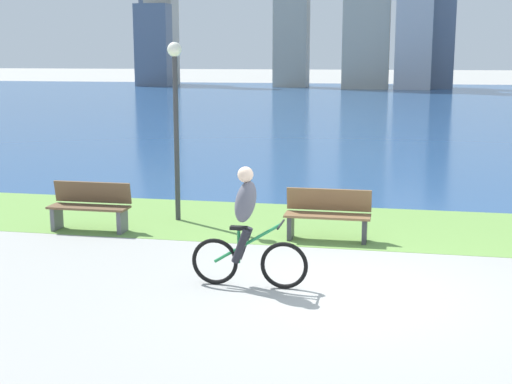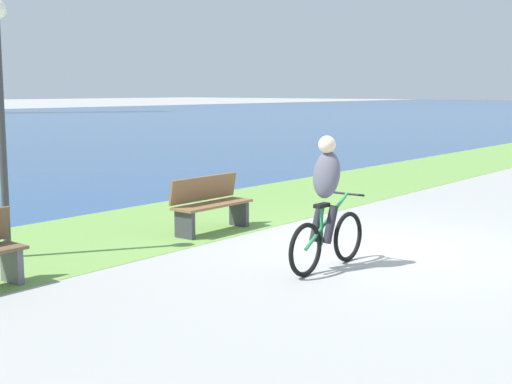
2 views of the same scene
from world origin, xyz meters
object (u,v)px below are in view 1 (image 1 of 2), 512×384
Objects in this scene: cyclist_lead at (247,228)px; bench_near_path at (328,215)px; lamppost_tall at (176,103)px; bench_far_along_path at (90,207)px.

cyclist_lead is 2.94m from bench_near_path.
lamppost_tall reaches higher than bench_near_path.
lamppost_tall reaches higher than bench_far_along_path.
cyclist_lead is 4.58m from lamppost_tall.
cyclist_lead is at bearing -107.23° from bench_near_path.
cyclist_lead is 4.41m from bench_far_along_path.
lamppost_tall is (-3.06, 0.96, 1.85)m from bench_near_path.
bench_far_along_path is at bearing 143.50° from cyclist_lead.
lamppost_tall is (1.34, 1.13, 1.85)m from bench_far_along_path.
bench_near_path is at bearing 72.77° from cyclist_lead.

